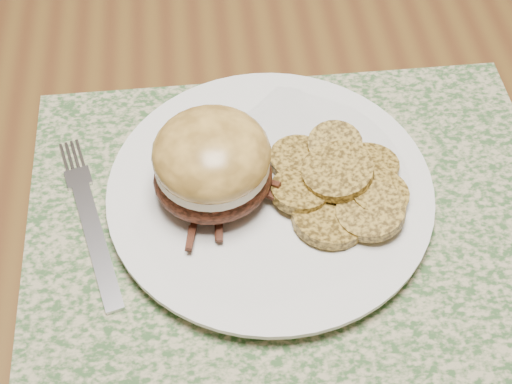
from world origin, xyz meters
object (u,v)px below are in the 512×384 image
Objects in this scene: dining_table at (288,75)px; pork_sandwich at (212,163)px; dinner_plate at (270,192)px; fork at (90,218)px.

pork_sandwich is (-0.10, -0.23, 0.14)m from dining_table.
dinner_plate reaches higher than fork.
pork_sandwich is at bearing -10.04° from fork.
pork_sandwich is at bearing -112.43° from dining_table.
dinner_plate is at bearing -11.72° from fork.
pork_sandwich is 0.67× the size of fork.
dinner_plate is 0.06m from pork_sandwich.
fork is (-0.20, -0.24, 0.09)m from dining_table.
pork_sandwich reaches higher than dining_table.
pork_sandwich reaches higher than dinner_plate.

